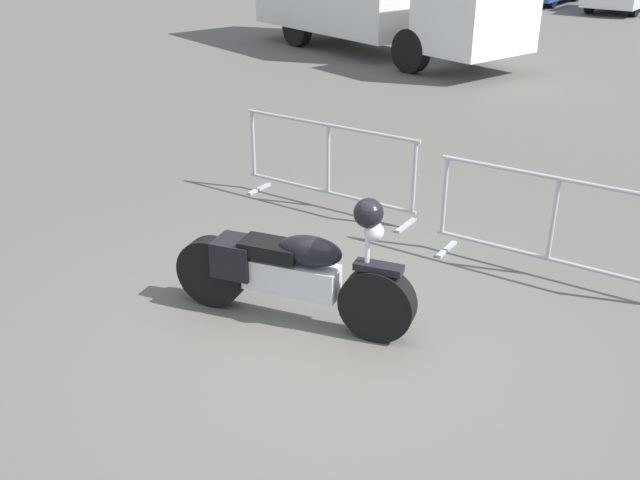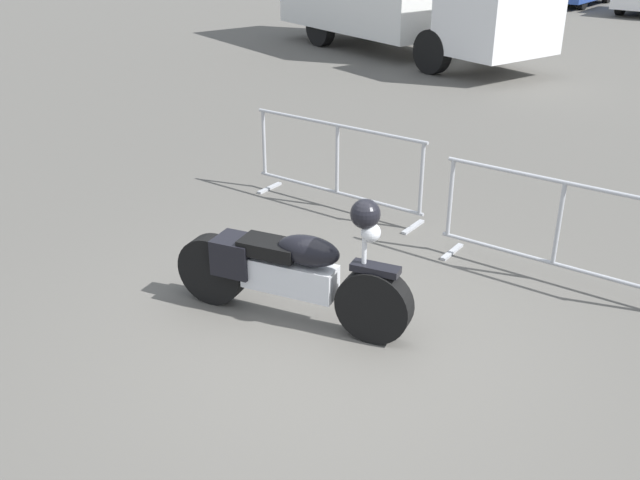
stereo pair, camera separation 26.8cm
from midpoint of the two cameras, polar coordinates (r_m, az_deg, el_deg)
name	(u,v)px [view 2 (the right image)]	position (r m, az deg, el deg)	size (l,w,h in m)	color
ground_plane	(328,343)	(6.19, 1.88, -8.25)	(120.00, 120.00, 0.00)	#54514C
motorcycle	(289,271)	(6.28, -1.25, -2.49)	(2.21, 0.88, 1.28)	black
crowd_barrier_near	(337,165)	(8.68, 2.27, 6.02)	(2.39, 0.70, 1.07)	#9EA0A5
crowd_barrier_far	(558,230)	(7.31, 19.49, 0.72)	(2.39, 0.70, 1.07)	#9EA0A5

